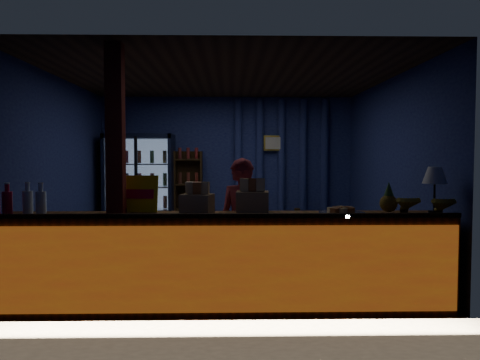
# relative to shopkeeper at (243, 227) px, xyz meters

# --- Properties ---
(ground) EXTENTS (4.60, 4.60, 0.00)m
(ground) POSITION_rel_shopkeeper_xyz_m (-0.19, 1.43, -0.75)
(ground) COLOR #515154
(ground) RESTS_ON ground
(room_walls) EXTENTS (4.60, 4.60, 4.60)m
(room_walls) POSITION_rel_shopkeeper_xyz_m (-0.19, 1.43, 0.82)
(room_walls) COLOR navy
(room_walls) RESTS_ON ground
(counter) EXTENTS (4.40, 0.57, 0.99)m
(counter) POSITION_rel_shopkeeper_xyz_m (-0.19, -0.48, -0.27)
(counter) COLOR brown
(counter) RESTS_ON ground
(support_post) EXTENTS (0.16, 0.16, 2.60)m
(support_post) POSITION_rel_shopkeeper_xyz_m (-1.24, -0.47, 0.55)
(support_post) COLOR maroon
(support_post) RESTS_ON ground
(beverage_cooler) EXTENTS (1.20, 0.62, 1.90)m
(beverage_cooler) POSITION_rel_shopkeeper_xyz_m (-1.74, 3.35, 0.18)
(beverage_cooler) COLOR black
(beverage_cooler) RESTS_ON ground
(bottle_shelf) EXTENTS (0.50, 0.28, 1.60)m
(bottle_shelf) POSITION_rel_shopkeeper_xyz_m (-0.89, 3.49, 0.05)
(bottle_shelf) COLOR #352411
(bottle_shelf) RESTS_ON ground
(curtain_folds) EXTENTS (1.74, 0.14, 2.50)m
(curtain_folds) POSITION_rel_shopkeeper_xyz_m (0.81, 3.57, 0.55)
(curtain_folds) COLOR navy
(curtain_folds) RESTS_ON room_walls
(framed_picture) EXTENTS (0.36, 0.04, 0.28)m
(framed_picture) POSITION_rel_shopkeeper_xyz_m (0.66, 3.53, 1.00)
(framed_picture) COLOR gold
(framed_picture) RESTS_ON room_walls
(shopkeeper) EXTENTS (0.63, 0.50, 1.50)m
(shopkeeper) POSITION_rel_shopkeeper_xyz_m (0.00, 0.00, 0.00)
(shopkeeper) COLOR maroon
(shopkeeper) RESTS_ON ground
(green_chair) EXTENTS (0.68, 0.69, 0.54)m
(green_chair) POSITION_rel_shopkeeper_xyz_m (1.26, 2.79, -0.48)
(green_chair) COLOR #4F9E4F
(green_chair) RESTS_ON ground
(side_table) EXTENTS (0.68, 0.58, 0.62)m
(side_table) POSITION_rel_shopkeeper_xyz_m (1.01, 2.87, -0.49)
(side_table) COLOR #352411
(side_table) RESTS_ON ground
(yellow_sign) EXTENTS (0.47, 0.14, 0.37)m
(yellow_sign) POSITION_rel_shopkeeper_xyz_m (-1.10, -0.29, 0.39)
(yellow_sign) COLOR #FFE90D
(yellow_sign) RESTS_ON counter
(soda_bottles) EXTENTS (0.58, 0.18, 0.31)m
(soda_bottles) POSITION_rel_shopkeeper_xyz_m (-2.21, -0.43, 0.33)
(soda_bottles) COLOR red
(soda_bottles) RESTS_ON counter
(snack_box_left) EXTENTS (0.35, 0.31, 0.31)m
(snack_box_left) POSITION_rel_shopkeeper_xyz_m (-0.46, -0.42, 0.31)
(snack_box_left) COLOR olive
(snack_box_left) RESTS_ON counter
(snack_box_centre) EXTENTS (0.34, 0.29, 0.34)m
(snack_box_centre) POSITION_rel_shopkeeper_xyz_m (0.09, -0.30, 0.32)
(snack_box_centre) COLOR olive
(snack_box_centre) RESTS_ON counter
(pastry_tray) EXTENTS (0.45, 0.45, 0.07)m
(pastry_tray) POSITION_rel_shopkeeper_xyz_m (0.95, -0.55, 0.23)
(pastry_tray) COLOR silver
(pastry_tray) RESTS_ON counter
(banana_bunches) EXTENTS (0.56, 0.32, 0.19)m
(banana_bunches) POSITION_rel_shopkeeper_xyz_m (1.74, -0.54, 0.29)
(banana_bunches) COLOR gold
(banana_bunches) RESTS_ON counter
(table_lamp) EXTENTS (0.24, 0.24, 0.46)m
(table_lamp) POSITION_rel_shopkeeper_xyz_m (1.86, -0.52, 0.56)
(table_lamp) COLOR black
(table_lamp) RESTS_ON counter
(pineapple) EXTENTS (0.18, 0.18, 0.30)m
(pineapple) POSITION_rel_shopkeeper_xyz_m (1.44, -0.42, 0.33)
(pineapple) COLOR olive
(pineapple) RESTS_ON counter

